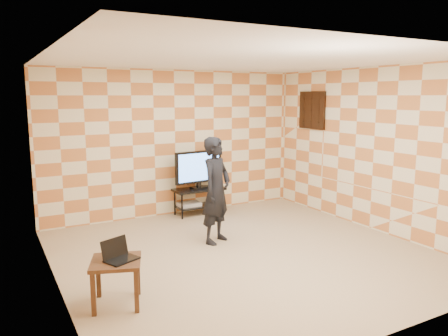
{
  "coord_description": "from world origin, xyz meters",
  "views": [
    {
      "loc": [
        -3.13,
        -5.08,
        2.22
      ],
      "look_at": [
        0.0,
        0.6,
        1.15
      ],
      "focal_mm": 35.0,
      "sensor_mm": 36.0,
      "label": 1
    }
  ],
  "objects_px": {
    "tv_stand": "(199,195)",
    "tv": "(199,168)",
    "person": "(216,190)",
    "side_table": "(116,268)"
  },
  "relations": [
    {
      "from": "tv_stand",
      "to": "tv",
      "type": "distance_m",
      "value": 0.53
    },
    {
      "from": "tv_stand",
      "to": "person",
      "type": "xyz_separation_m",
      "value": [
        -0.46,
        -1.57,
        0.45
      ]
    },
    {
      "from": "tv_stand",
      "to": "tv",
      "type": "bearing_deg",
      "value": -96.57
    },
    {
      "from": "side_table",
      "to": "tv",
      "type": "bearing_deg",
      "value": 50.65
    },
    {
      "from": "tv_stand",
      "to": "side_table",
      "type": "xyz_separation_m",
      "value": [
        -2.36,
        -2.88,
        0.05
      ]
    },
    {
      "from": "tv_stand",
      "to": "person",
      "type": "relative_size",
      "value": 0.6
    },
    {
      "from": "tv",
      "to": "person",
      "type": "relative_size",
      "value": 0.61
    },
    {
      "from": "tv",
      "to": "tv_stand",
      "type": "bearing_deg",
      "value": 83.43
    },
    {
      "from": "person",
      "to": "tv_stand",
      "type": "bearing_deg",
      "value": 42.5
    },
    {
      "from": "side_table",
      "to": "person",
      "type": "relative_size",
      "value": 0.41
    }
  ]
}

